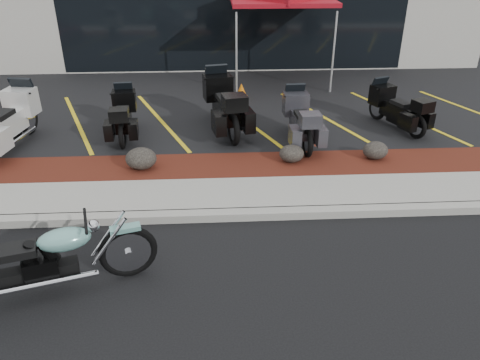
{
  "coord_description": "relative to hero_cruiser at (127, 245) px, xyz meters",
  "views": [
    {
      "loc": [
        -0.74,
        -6.26,
        4.58
      ],
      "look_at": [
        -0.32,
        1.2,
        0.62
      ],
      "focal_mm": 35.0,
      "sensor_mm": 36.0,
      "label": 1
    }
  ],
  "objects": [
    {
      "name": "ground",
      "position": [
        2.07,
        0.61,
        -0.57
      ],
      "size": [
        90.0,
        90.0,
        0.0
      ],
      "primitive_type": "plane",
      "color": "black",
      "rests_on": "ground"
    },
    {
      "name": "curb",
      "position": [
        2.07,
        1.51,
        -0.49
      ],
      "size": [
        24.0,
        0.25,
        0.15
      ],
      "primitive_type": "cube",
      "color": "gray",
      "rests_on": "ground"
    },
    {
      "name": "sidewalk",
      "position": [
        2.07,
        2.21,
        -0.49
      ],
      "size": [
        24.0,
        1.2,
        0.15
      ],
      "primitive_type": "cube",
      "color": "gray",
      "rests_on": "ground"
    },
    {
      "name": "mulch_bed",
      "position": [
        2.07,
        3.41,
        -0.49
      ],
      "size": [
        24.0,
        1.2,
        0.16
      ],
      "primitive_type": "cube",
      "color": "#3D1C0E",
      "rests_on": "ground"
    },
    {
      "name": "upper_lot",
      "position": [
        2.07,
        8.81,
        -0.49
      ],
      "size": [
        26.0,
        9.6,
        0.15
      ],
      "primitive_type": "cube",
      "color": "black",
      "rests_on": "ground"
    },
    {
      "name": "dealership_building",
      "position": [
        2.07,
        15.08,
        1.44
      ],
      "size": [
        18.0,
        8.16,
        4.0
      ],
      "color": "#AAA69A",
      "rests_on": "ground"
    },
    {
      "name": "boulder_left",
      "position": [
        -0.26,
        3.33,
        -0.18
      ],
      "size": [
        0.65,
        0.54,
        0.46
      ],
      "primitive_type": "ellipsoid",
      "color": "black",
      "rests_on": "mulch_bed"
    },
    {
      "name": "boulder_mid",
      "position": [
        2.96,
        3.49,
        -0.22
      ],
      "size": [
        0.54,
        0.45,
        0.38
      ],
      "primitive_type": "ellipsoid",
      "color": "black",
      "rests_on": "mulch_bed"
    },
    {
      "name": "boulder_right",
      "position": [
        4.82,
        3.54,
        -0.21
      ],
      "size": [
        0.55,
        0.46,
        0.39
      ],
      "primitive_type": "ellipsoid",
      "color": "black",
      "rests_on": "mulch_bed"
    },
    {
      "name": "hero_cruiser",
      "position": [
        0.0,
        0.0,
        0.0
      ],
      "size": [
        3.32,
        1.67,
        1.13
      ],
      "primitive_type": null,
      "rotation": [
        0.0,
        0.0,
        0.28
      ],
      "color": "#67A199",
      "rests_on": "ground"
    },
    {
      "name": "touring_white",
      "position": [
        -3.27,
        5.46,
        0.29
      ],
      "size": [
        1.33,
        2.56,
        1.42
      ],
      "primitive_type": null,
      "rotation": [
        0.0,
        0.0,
        1.4
      ],
      "color": "silver",
      "rests_on": "upper_lot"
    },
    {
      "name": "touring_black_front",
      "position": [
        -0.95,
        5.87,
        0.16
      ],
      "size": [
        0.93,
        2.06,
        1.16
      ],
      "primitive_type": null,
      "rotation": [
        0.0,
        0.0,
        1.66
      ],
      "color": "black",
      "rests_on": "upper_lot"
    },
    {
      "name": "touring_black_mid",
      "position": [
        1.38,
        6.29,
        0.32
      ],
      "size": [
        1.45,
        2.66,
        1.46
      ],
      "primitive_type": null,
      "rotation": [
        0.0,
        0.0,
        1.77
      ],
      "color": "black",
      "rests_on": "upper_lot"
    },
    {
      "name": "touring_grey",
      "position": [
        3.28,
        5.29,
        0.2
      ],
      "size": [
        0.91,
        2.14,
        1.23
      ],
      "primitive_type": null,
      "rotation": [
        0.0,
        0.0,
        1.62
      ],
      "color": "#303035",
      "rests_on": "upper_lot"
    },
    {
      "name": "touring_black_rear",
      "position": [
        5.62,
        5.99,
        0.16
      ],
      "size": [
        1.45,
        2.13,
        1.16
      ],
      "primitive_type": null,
      "rotation": [
        0.0,
        0.0,
        1.96
      ],
      "color": "black",
      "rests_on": "upper_lot"
    },
    {
      "name": "traffic_cone",
      "position": [
        2.13,
        8.05,
        -0.2
      ],
      "size": [
        0.46,
        0.46,
        0.44
      ],
      "primitive_type": "cone",
      "rotation": [
        0.0,
        0.0,
        -0.3
      ],
      "color": "#D26607",
      "rests_on": "upper_lot"
    }
  ]
}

